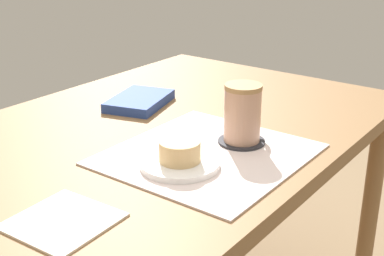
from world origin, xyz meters
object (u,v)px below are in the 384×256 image
(small_book, at_px, (139,101))
(coffee_mug, at_px, (243,113))
(pastry, at_px, (180,151))
(dining_table, at_px, (133,168))
(pastry_plate, at_px, (180,163))

(small_book, bearing_deg, coffee_mug, -115.99)
(pastry, height_order, coffee_mug, coffee_mug)
(dining_table, distance_m, coffee_mug, 0.28)
(dining_table, relative_size, coffee_mug, 11.25)
(dining_table, bearing_deg, coffee_mug, -59.56)
(coffee_mug, bearing_deg, pastry, 169.55)
(coffee_mug, height_order, small_book, coffee_mug)
(pastry, height_order, small_book, pastry)
(dining_table, height_order, pastry_plate, pastry_plate)
(pastry_plate, height_order, coffee_mug, coffee_mug)
(coffee_mug, relative_size, small_book, 0.69)
(pastry_plate, xyz_separation_m, coffee_mug, (0.17, -0.03, 0.06))
(pastry_plate, bearing_deg, coffee_mug, -10.45)
(small_book, bearing_deg, dining_table, -158.51)
(pastry, xyz_separation_m, coffee_mug, (0.17, -0.03, 0.03))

